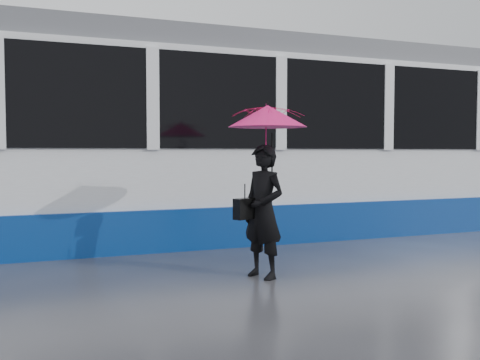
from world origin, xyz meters
name	(u,v)px	position (x,y,z in m)	size (l,w,h in m)	color
ground	(156,273)	(0.00, 0.00, 0.00)	(90.00, 90.00, 0.00)	#2C2C31
rails	(124,240)	(0.00, 2.50, 0.01)	(34.00, 1.51, 0.02)	#3F3D38
tram	(39,140)	(-1.26, 2.50, 1.64)	(26.00, 2.56, 3.35)	white
woman	(263,211)	(1.11, -0.66, 0.77)	(0.56, 0.37, 1.53)	black
umbrella	(267,132)	(1.16, -0.66, 1.68)	(1.19, 1.19, 1.04)	#DA1286
handbag	(245,209)	(0.89, -0.64, 0.80)	(0.30, 0.22, 0.42)	black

